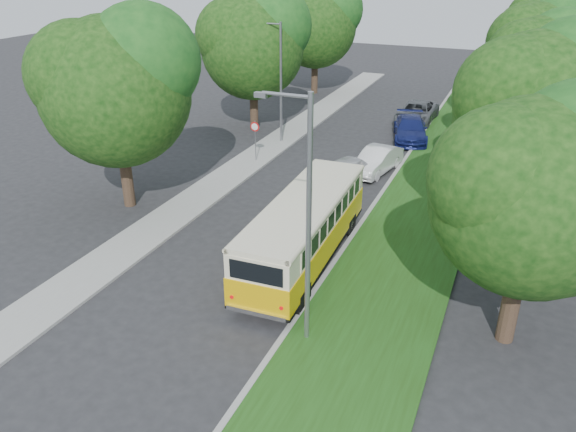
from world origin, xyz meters
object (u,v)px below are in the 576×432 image
at_px(car_silver, 343,172).
at_px(car_white, 376,161).
at_px(car_grey, 417,113).
at_px(lamppost_far, 279,79).
at_px(car_blue, 410,129).
at_px(lamppost_near, 306,217).
at_px(vintage_bus, 304,231).

height_order(car_silver, car_white, same).
bearing_deg(car_grey, car_white, -89.03).
relative_size(lamppost_far, car_blue, 1.48).
xyz_separation_m(car_silver, car_grey, (1.28, 13.44, 0.03)).
height_order(lamppost_near, car_blue, lamppost_near).
relative_size(car_silver, car_blue, 0.81).
bearing_deg(lamppost_near, car_silver, 102.42).
height_order(lamppost_near, car_grey, lamppost_near).
xyz_separation_m(lamppost_near, car_white, (-1.73, 15.56, -3.67)).
distance_m(vintage_bus, car_blue, 17.69).
bearing_deg(vintage_bus, car_blue, 86.47).
distance_m(lamppost_far, car_grey, 11.42).
height_order(lamppost_near, vintage_bus, lamppost_near).
distance_m(lamppost_far, car_white, 8.47).
xyz_separation_m(lamppost_far, car_grey, (7.28, 8.11, -3.39)).
xyz_separation_m(car_silver, car_white, (1.17, 2.39, -0.00)).
height_order(vintage_bus, car_silver, vintage_bus).
relative_size(vintage_bus, car_grey, 1.79).
height_order(lamppost_far, car_white, lamppost_far).
bearing_deg(car_white, car_grey, 100.77).
bearing_deg(car_silver, car_white, 85.02).
bearing_deg(vintage_bus, car_white, 88.06).
xyz_separation_m(lamppost_near, lamppost_far, (-8.91, 18.50, -0.25)).
bearing_deg(lamppost_far, vintage_bus, -62.90).
xyz_separation_m(vintage_bus, car_white, (0.06, 10.97, -0.69)).
relative_size(lamppost_near, lamppost_far, 1.07).
height_order(vintage_bus, car_white, vintage_bus).
height_order(lamppost_far, car_grey, lamppost_far).
relative_size(lamppost_far, vintage_bus, 0.80).
distance_m(car_silver, car_white, 2.67).
xyz_separation_m(car_silver, car_blue, (1.69, 9.09, 0.04)).
distance_m(lamppost_near, vintage_bus, 5.76).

